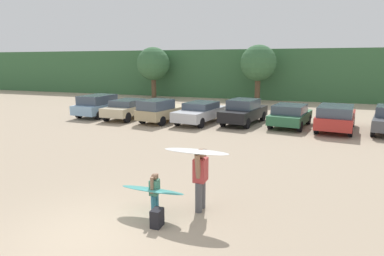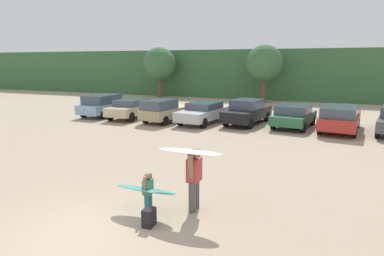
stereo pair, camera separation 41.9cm
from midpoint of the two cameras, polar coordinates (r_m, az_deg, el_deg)
name	(u,v)px [view 2 (the right image)]	position (r m, az deg, el deg)	size (l,w,h in m)	color
ground_plane	(79,234)	(8.47, -17.44, -17.05)	(120.00, 120.00, 0.00)	tan
hillside_ridge	(280,73)	(41.25, 15.16, 9.11)	(108.00, 12.00, 5.22)	#38663D
tree_center	(160,64)	(37.14, -5.28, 10.90)	(3.57, 3.57, 5.51)	brown
tree_far_right	(264,63)	(33.33, 12.71, 10.78)	(3.49, 3.49, 5.56)	brown
parked_car_sky_blue	(105,105)	(25.36, -14.25, 3.92)	(2.08, 4.66, 1.58)	#84ADD1
parked_car_champagne	(131,108)	(23.69, -9.95, 3.41)	(1.88, 3.95, 1.35)	beige
parked_car_tan	(165,110)	(22.06, -4.07, 3.08)	(2.44, 4.39, 1.54)	tan
parked_car_silver	(204,112)	(21.66, 2.58, 2.78)	(2.46, 4.82, 1.36)	silver
parked_car_black	(247,112)	(21.60, 10.03, 2.81)	(2.48, 4.76, 1.59)	black
parked_car_forest_green	(294,115)	(21.13, 17.66, 2.07)	(2.50, 4.28, 1.39)	#2D6642
parked_car_red	(340,118)	(20.79, 24.64, 1.64)	(2.49, 4.94, 1.52)	#B72D28
person_adult	(194,176)	(8.92, 1.72, -8.23)	(0.32, 0.79, 1.72)	#4C4C51
person_child	(148,191)	(8.92, -6.22, -10.67)	(0.21, 0.39, 1.11)	teal
surfboard_white	(189,151)	(8.61, 0.96, -4.06)	(1.78, 0.52, 0.08)	white
surfboard_teal	(146,190)	(8.88, -6.63, -10.48)	(1.78, 0.52, 0.17)	teal
backpack_dropped	(149,217)	(8.41, -5.94, -15.06)	(0.24, 0.34, 0.45)	black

